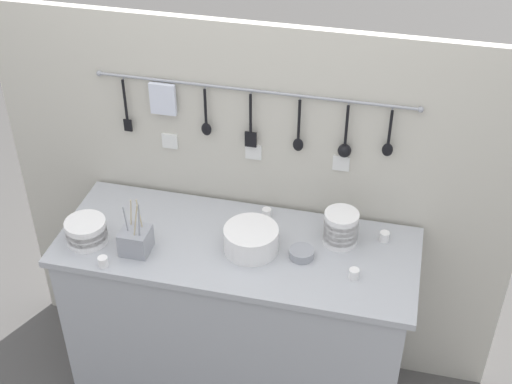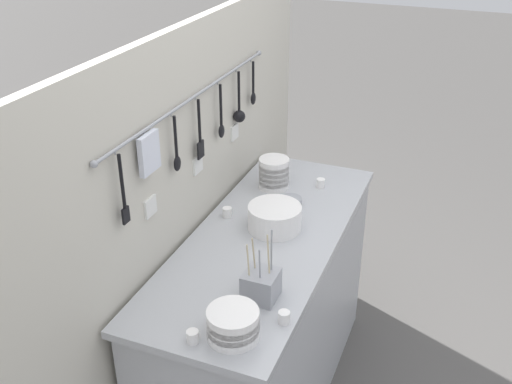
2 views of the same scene
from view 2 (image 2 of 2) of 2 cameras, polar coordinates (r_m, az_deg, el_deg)
name	(u,v)px [view 2 (image 2 of 2)]	position (r m, az deg, el deg)	size (l,w,h in m)	color
counter	(265,321)	(2.75, 0.87, -12.23)	(1.50, 0.58, 0.92)	#ADAFB5
back_wall	(196,227)	(2.61, -5.75, -3.36)	(2.30, 0.09, 1.76)	beige
bowl_stack_short_front	(233,324)	(1.95, -2.20, -12.46)	(0.17, 0.17, 0.10)	white
bowl_stack_nested_right	(274,173)	(2.81, 1.72, 1.79)	(0.14, 0.14, 0.15)	white
plate_stack	(275,217)	(2.49, 1.79, -2.44)	(0.22, 0.22, 0.10)	white
steel_mixing_bowl	(291,202)	(2.68, 3.31, -0.93)	(0.10, 0.10, 0.04)	#93969E
cutlery_caddy	(261,285)	(2.11, 0.48, -8.82)	(0.12, 0.12, 0.26)	#93969E
cup_edge_near	(193,337)	(1.96, -6.05, -13.53)	(0.04, 0.04, 0.04)	white
cup_by_caddy	(227,212)	(2.60, -2.75, -1.94)	(0.04, 0.04, 0.04)	white
cup_back_left	(277,166)	(3.00, 1.98, 2.46)	(0.04, 0.04, 0.04)	white
cup_front_right	(284,317)	(2.02, 2.68, -11.83)	(0.04, 0.04, 0.04)	white
cup_centre	(321,183)	(2.85, 6.17, 0.85)	(0.04, 0.04, 0.04)	white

